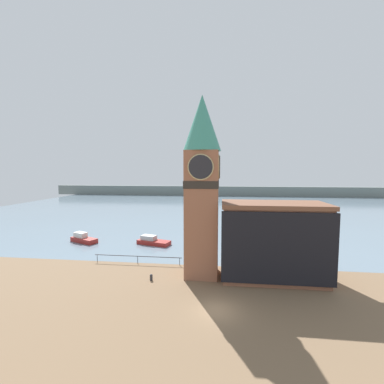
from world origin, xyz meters
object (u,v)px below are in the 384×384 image
clock_tower (202,181)px  mooring_bollard_near (151,277)px  boat_far (83,239)px  pier_building (273,241)px  boat_near (153,241)px

clock_tower → mooring_bollard_near: bearing=-158.3°
clock_tower → boat_far: bearing=151.7°
pier_building → mooring_bollard_near: (-14.61, -2.20, -4.29)m
boat_far → mooring_bollard_near: size_ratio=7.57×
boat_near → mooring_bollard_near: (3.88, -14.84, -0.16)m
mooring_bollard_near → boat_near: bearing=104.7°
pier_building → boat_near: bearing=145.7°
boat_near → mooring_bollard_near: bearing=-59.0°
clock_tower → pier_building: 11.25m
clock_tower → mooring_bollard_near: (-5.93, -2.36, -11.44)m
pier_building → boat_near: size_ratio=1.98×
boat_far → pier_building: bearing=1.3°
boat_near → mooring_bollard_near: size_ratio=8.45×
pier_building → mooring_bollard_near: 15.38m
boat_near → clock_tower: bearing=-35.5°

